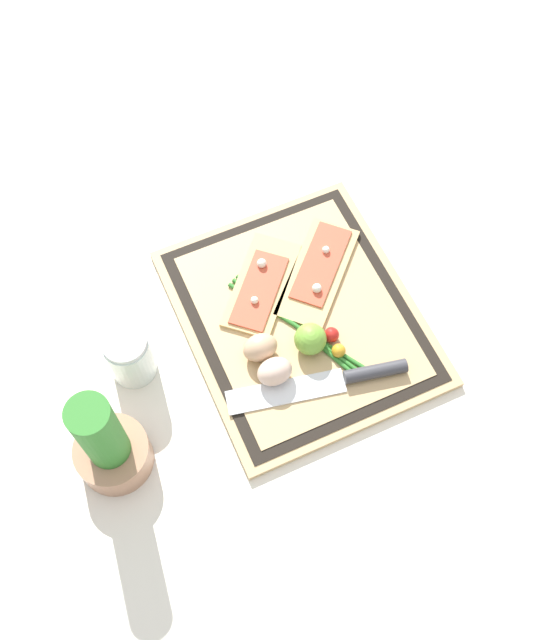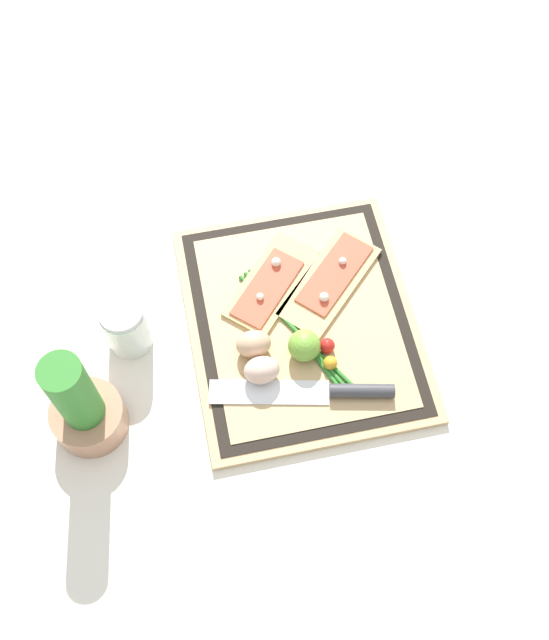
# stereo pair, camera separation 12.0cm
# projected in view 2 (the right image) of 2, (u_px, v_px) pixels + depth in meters

# --- Properties ---
(ground_plane) EXTENTS (6.00, 6.00, 0.00)m
(ground_plane) POSITION_uv_depth(u_px,v_px,m) (302.00, 324.00, 1.23)
(ground_plane) COLOR silver
(cutting_board) EXTENTS (0.43, 0.37, 0.02)m
(cutting_board) POSITION_uv_depth(u_px,v_px,m) (302.00, 322.00, 1.23)
(cutting_board) COLOR tan
(cutting_board) RESTS_ON ground_plane
(pizza_slice_near) EXTENTS (0.20, 0.20, 0.02)m
(pizza_slice_near) POSITION_uv_depth(u_px,v_px,m) (331.00, 280.00, 1.25)
(pizza_slice_near) COLOR tan
(pizza_slice_near) RESTS_ON cutting_board
(pizza_slice_far) EXTENTS (0.19, 0.19, 0.02)m
(pizza_slice_far) POSITION_uv_depth(u_px,v_px,m) (271.00, 284.00, 1.24)
(pizza_slice_far) COLOR tan
(pizza_slice_far) RESTS_ON cutting_board
(knife) EXTENTS (0.09, 0.29, 0.02)m
(knife) POSITION_uv_depth(u_px,v_px,m) (332.00, 391.00, 1.15)
(knife) COLOR silver
(knife) RESTS_ON cutting_board
(egg_brown) EXTENTS (0.04, 0.06, 0.04)m
(egg_brown) POSITION_uv_depth(u_px,v_px,m) (253.00, 344.00, 1.18)
(egg_brown) COLOR tan
(egg_brown) RESTS_ON cutting_board
(egg_pink) EXTENTS (0.04, 0.06, 0.04)m
(egg_pink) POSITION_uv_depth(u_px,v_px,m) (262.00, 370.00, 1.15)
(egg_pink) COLOR beige
(egg_pink) RESTS_ON cutting_board
(lime) EXTENTS (0.05, 0.05, 0.05)m
(lime) POSITION_uv_depth(u_px,v_px,m) (304.00, 346.00, 1.17)
(lime) COLOR #70A838
(lime) RESTS_ON cutting_board
(cherry_tomato_red) EXTENTS (0.03, 0.03, 0.03)m
(cherry_tomato_red) POSITION_uv_depth(u_px,v_px,m) (327.00, 346.00, 1.18)
(cherry_tomato_red) COLOR red
(cherry_tomato_red) RESTS_ON cutting_board
(cherry_tomato_yellow) EXTENTS (0.02, 0.02, 0.02)m
(cherry_tomato_yellow) POSITION_uv_depth(u_px,v_px,m) (330.00, 363.00, 1.17)
(cherry_tomato_yellow) COLOR gold
(cherry_tomato_yellow) RESTS_ON cutting_board
(scallion_bunch) EXTENTS (0.25, 0.14, 0.01)m
(scallion_bunch) POSITION_uv_depth(u_px,v_px,m) (295.00, 330.00, 1.21)
(scallion_bunch) COLOR #2D7528
(scallion_bunch) RESTS_ON cutting_board
(herb_pot) EXTENTS (0.11, 0.11, 0.21)m
(herb_pot) POSITION_uv_depth(u_px,v_px,m) (83.00, 408.00, 1.09)
(herb_pot) COLOR #AD7A5B
(herb_pot) RESTS_ON ground_plane
(sauce_jar) EXTENTS (0.07, 0.07, 0.10)m
(sauce_jar) POSITION_uv_depth(u_px,v_px,m) (127.00, 328.00, 1.18)
(sauce_jar) COLOR silver
(sauce_jar) RESTS_ON ground_plane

